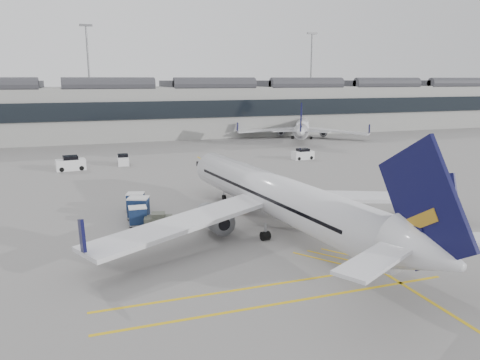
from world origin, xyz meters
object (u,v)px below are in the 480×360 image
object	(u,v)px
airliner_main	(280,197)
ramp_agent_b	(241,204)
baggage_cart_a	(243,201)
ramp_agent_a	(238,196)
pushback_tug	(158,221)
belt_loader	(277,200)

from	to	relation	value
airliner_main	ramp_agent_b	xyz separation A→B (m)	(-1.32, 6.07, -1.97)
baggage_cart_a	ramp_agent_a	xyz separation A→B (m)	(-0.00, 1.62, 0.06)
airliner_main	baggage_cart_a	bearing A→B (deg)	88.73
baggage_cart_a	pushback_tug	size ratio (longest dim) A/B	0.74
belt_loader	pushback_tug	size ratio (longest dim) A/B	1.74
ramp_agent_b	belt_loader	bearing A→B (deg)	170.06
belt_loader	baggage_cart_a	xyz separation A→B (m)	(-3.89, -0.58, 0.38)
baggage_cart_a	ramp_agent_b	xyz separation A→B (m)	(-0.58, -1.12, 0.02)
belt_loader	baggage_cart_a	world-z (taller)	belt_loader
baggage_cart_a	pushback_tug	world-z (taller)	baggage_cart_a
airliner_main	belt_loader	size ratio (longest dim) A/B	8.07
baggage_cart_a	pushback_tug	bearing A→B (deg)	-179.31
airliner_main	ramp_agent_a	distance (m)	9.04
ramp_agent_a	pushback_tug	size ratio (longest dim) A/B	0.74
baggage_cart_a	ramp_agent_b	world-z (taller)	ramp_agent_b
belt_loader	ramp_agent_a	world-z (taller)	ramp_agent_a
baggage_cart_a	ramp_agent_a	distance (m)	1.62
baggage_cart_a	ramp_agent_b	size ratio (longest dim) A/B	1.04
belt_loader	airliner_main	bearing A→B (deg)	-97.67
airliner_main	ramp_agent_b	world-z (taller)	airliner_main
ramp_agent_b	pushback_tug	bearing A→B (deg)	-17.67
pushback_tug	airliner_main	bearing A→B (deg)	-11.14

